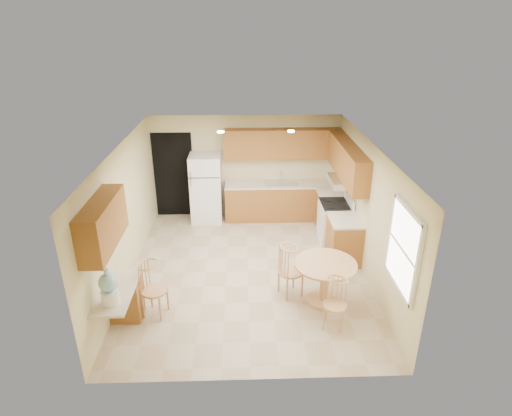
{
  "coord_description": "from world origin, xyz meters",
  "views": [
    {
      "loc": [
        -0.08,
        -7.16,
        4.52
      ],
      "look_at": [
        0.17,
        0.3,
        1.22
      ],
      "focal_mm": 30.0,
      "sensor_mm": 36.0,
      "label": 1
    }
  ],
  "objects_px": {
    "stove": "(335,222)",
    "chair_desk": "(153,287)",
    "refrigerator": "(206,188)",
    "chair_table_b": "(336,302)",
    "dining_table": "(325,277)",
    "chair_table_a": "(292,268)",
    "water_crock": "(109,288)"
  },
  "relations": [
    {
      "from": "refrigerator",
      "to": "chair_desk",
      "type": "distance_m",
      "value": 3.8
    },
    {
      "from": "chair_table_a",
      "to": "chair_table_b",
      "type": "height_order",
      "value": "chair_table_a"
    },
    {
      "from": "dining_table",
      "to": "chair_table_b",
      "type": "bearing_deg",
      "value": -86.09
    },
    {
      "from": "refrigerator",
      "to": "chair_table_a",
      "type": "relative_size",
      "value": 1.71
    },
    {
      "from": "stove",
      "to": "chair_table_a",
      "type": "bearing_deg",
      "value": -119.93
    },
    {
      "from": "stove",
      "to": "chair_table_a",
      "type": "distance_m",
      "value": 2.37
    },
    {
      "from": "stove",
      "to": "chair_table_a",
      "type": "relative_size",
      "value": 1.13
    },
    {
      "from": "chair_desk",
      "to": "chair_table_a",
      "type": "bearing_deg",
      "value": 116.68
    },
    {
      "from": "stove",
      "to": "dining_table",
      "type": "height_order",
      "value": "stove"
    },
    {
      "from": "refrigerator",
      "to": "stove",
      "type": "xyz_separation_m",
      "value": [
        2.88,
        -1.22,
        -0.36
      ]
    },
    {
      "from": "chair_table_a",
      "to": "chair_desk",
      "type": "relative_size",
      "value": 1.02
    },
    {
      "from": "refrigerator",
      "to": "chair_desk",
      "type": "relative_size",
      "value": 1.74
    },
    {
      "from": "chair_table_a",
      "to": "water_crock",
      "type": "xyz_separation_m",
      "value": [
        -2.75,
        -1.13,
        0.44
      ]
    },
    {
      "from": "stove",
      "to": "chair_table_b",
      "type": "bearing_deg",
      "value": -101.15
    },
    {
      "from": "water_crock",
      "to": "stove",
      "type": "bearing_deg",
      "value": 39.01
    },
    {
      "from": "dining_table",
      "to": "water_crock",
      "type": "relative_size",
      "value": 1.86
    },
    {
      "from": "refrigerator",
      "to": "stove",
      "type": "relative_size",
      "value": 1.51
    },
    {
      "from": "stove",
      "to": "chair_desk",
      "type": "height_order",
      "value": "stove"
    },
    {
      "from": "stove",
      "to": "chair_table_b",
      "type": "height_order",
      "value": "stove"
    },
    {
      "from": "dining_table",
      "to": "refrigerator",
      "type": "bearing_deg",
      "value": 123.26
    },
    {
      "from": "chair_table_b",
      "to": "chair_table_a",
      "type": "bearing_deg",
      "value": -36.57
    },
    {
      "from": "chair_desk",
      "to": "stove",
      "type": "bearing_deg",
      "value": 140.96
    },
    {
      "from": "chair_table_b",
      "to": "water_crock",
      "type": "height_order",
      "value": "water_crock"
    },
    {
      "from": "refrigerator",
      "to": "water_crock",
      "type": "relative_size",
      "value": 2.91
    },
    {
      "from": "chair_desk",
      "to": "water_crock",
      "type": "xyz_separation_m",
      "value": [
        -0.45,
        -0.66,
        0.45
      ]
    },
    {
      "from": "refrigerator",
      "to": "stove",
      "type": "distance_m",
      "value": 3.14
    },
    {
      "from": "stove",
      "to": "water_crock",
      "type": "bearing_deg",
      "value": -140.99
    },
    {
      "from": "chair_table_b",
      "to": "stove",
      "type": "bearing_deg",
      "value": -81.73
    },
    {
      "from": "chair_table_b",
      "to": "dining_table",
      "type": "bearing_deg",
      "value": -66.67
    },
    {
      "from": "stove",
      "to": "chair_desk",
      "type": "bearing_deg",
      "value": -144.02
    },
    {
      "from": "stove",
      "to": "dining_table",
      "type": "bearing_deg",
      "value": -105.91
    },
    {
      "from": "dining_table",
      "to": "chair_desk",
      "type": "bearing_deg",
      "value": -173.63
    }
  ]
}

